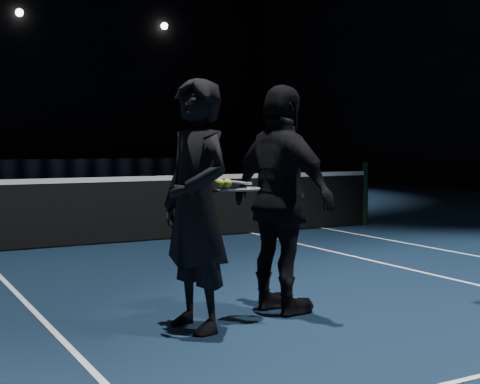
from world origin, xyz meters
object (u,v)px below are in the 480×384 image
Objects in this scene: player_a at (196,205)px; racket_upper at (235,182)px; racket_lower at (244,189)px; tennis_balls at (223,181)px; player_b at (282,200)px.

player_a is 2.79× the size of racket_upper.
racket_lower is 1.00× the size of racket_upper.
racket_lower is 5.67× the size of tennis_balls.
tennis_balls is at bearing 178.53° from racket_lower.
racket_lower is 0.08m from racket_upper.
racket_lower is at bearing 88.31° from player_a.
player_b reaches higher than racket_upper.
racket_upper is (0.39, 0.10, 0.16)m from player_a.
racket_upper is at bearing 94.02° from player_a.
player_b is at bearing 88.31° from player_a.
player_b is 0.62m from tennis_balls.
tennis_balls reaches higher than racket_lower.
tennis_balls reaches higher than racket_upper.
racket_lower is at bearing 86.93° from player_b.
player_a reaches higher than racket_lower.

